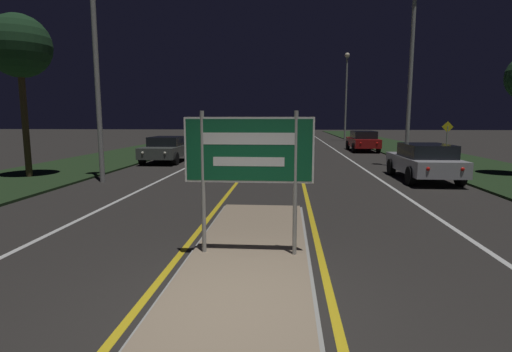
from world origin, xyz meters
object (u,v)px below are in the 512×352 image
(car_receding_0, at_px, (424,161))
(streetlight_right_far, at_px, (346,86))
(highway_sign, at_px, (249,156))
(warning_sign, at_px, (447,137))
(streetlight_right_near, at_px, (412,47))
(car_receding_1, at_px, (363,140))
(car_approaching_0, at_px, (166,149))
(car_approaching_1, at_px, (250,137))

(car_receding_0, bearing_deg, streetlight_right_far, 88.28)
(highway_sign, relative_size, warning_sign, 1.12)
(streetlight_right_near, xyz_separation_m, car_receding_0, (-0.47, -3.95, -4.84))
(streetlight_right_near, bearing_deg, highway_sign, -115.70)
(streetlight_right_near, relative_size, car_receding_1, 1.85)
(car_receding_1, xyz_separation_m, car_approaching_0, (-11.90, -8.30, -0.04))
(car_receding_0, relative_size, car_approaching_1, 0.94)
(streetlight_right_near, height_order, car_approaching_0, streetlight_right_near)
(highway_sign, relative_size, streetlight_right_far, 0.26)
(highway_sign, relative_size, car_approaching_1, 0.51)
(streetlight_right_far, bearing_deg, warning_sign, -82.72)
(streetlight_right_near, distance_m, car_approaching_1, 18.72)
(car_receding_0, relative_size, car_receding_1, 0.95)
(streetlight_right_far, xyz_separation_m, car_approaching_0, (-12.50, -21.72, -4.92))
(car_approaching_1, bearing_deg, streetlight_right_near, -60.39)
(streetlight_right_near, bearing_deg, warning_sign, 44.58)
(highway_sign, relative_size, car_receding_0, 0.54)
(highway_sign, height_order, car_receding_1, highway_sign)
(highway_sign, bearing_deg, car_approaching_0, 111.98)
(car_receding_0, relative_size, warning_sign, 2.06)
(streetlight_right_far, bearing_deg, car_approaching_1, -141.00)
(highway_sign, height_order, car_approaching_0, highway_sign)
(car_approaching_0, relative_size, car_approaching_1, 0.87)
(highway_sign, xyz_separation_m, streetlight_right_far, (6.62, 36.28, 3.90))
(car_receding_1, xyz_separation_m, warning_sign, (3.19, -6.91, 0.59))
(streetlight_right_near, relative_size, car_approaching_1, 1.82)
(warning_sign, bearing_deg, car_approaching_1, 132.81)
(streetlight_right_far, relative_size, car_receding_1, 1.96)
(streetlight_right_far, bearing_deg, streetlight_right_near, -90.84)
(highway_sign, distance_m, streetlight_right_near, 14.99)
(warning_sign, bearing_deg, car_approaching_0, -174.73)
(car_approaching_0, bearing_deg, highway_sign, -68.02)
(car_approaching_0, relative_size, warning_sign, 1.92)
(streetlight_right_near, distance_m, warning_sign, 5.91)
(streetlight_right_far, distance_m, car_receding_1, 14.29)
(warning_sign, bearing_deg, car_receding_1, 114.81)
(streetlight_right_near, xyz_separation_m, streetlight_right_far, (0.34, 23.23, 0.06))
(highway_sign, xyz_separation_m, streetlight_right_near, (6.28, 13.05, 3.84))
(car_approaching_1, height_order, warning_sign, warning_sign)
(car_approaching_0, xyz_separation_m, warning_sign, (15.10, 1.39, 0.63))
(highway_sign, bearing_deg, streetlight_right_near, 64.30)
(car_approaching_0, height_order, warning_sign, warning_sign)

